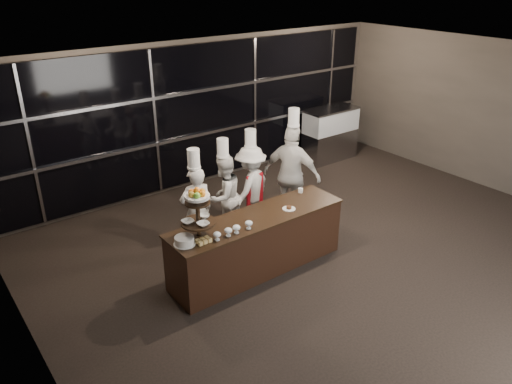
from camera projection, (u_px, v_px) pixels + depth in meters
room at (403, 194)px, 6.70m from camera, size 10.00×10.00×10.00m
window_wall at (207, 113)px, 10.27m from camera, size 8.60×0.10×2.80m
buffet_counter at (257, 243)px, 7.55m from camera, size 2.84×0.74×0.92m
display_stand at (198, 209)px, 6.63m from camera, size 0.48×0.48×0.74m
compotes at (233, 229)px, 6.84m from camera, size 0.64×0.11×0.12m
layer_cake at (184, 241)px, 6.61m from camera, size 0.30×0.30×0.11m
pastry_squares at (204, 241)px, 6.66m from camera, size 0.19×0.13×0.05m
small_plate at (289, 208)px, 7.56m from camera, size 0.20×0.20×0.05m
chef_cup at (300, 190)px, 8.11m from camera, size 0.08×0.08×0.07m
display_case at (330, 132)px, 11.78m from camera, size 1.34×0.58×1.24m
chef_a at (196, 209)px, 7.91m from camera, size 0.59×0.44×1.78m
chef_b at (224, 195)px, 8.43m from camera, size 0.82×0.71×1.75m
chef_c at (251, 186)px, 8.71m from camera, size 1.11×0.90×1.80m
chef_d at (292, 174)px, 8.80m from camera, size 0.88×1.15×2.12m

